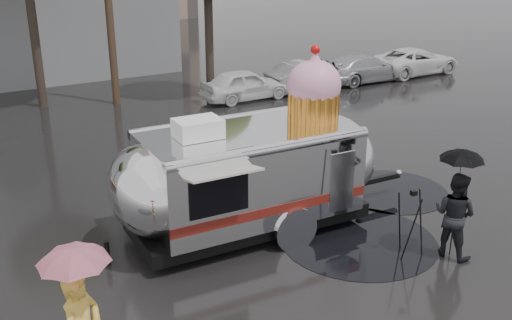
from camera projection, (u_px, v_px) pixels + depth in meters
ground at (239, 307)px, 10.37m from camera, size 120.00×120.00×0.00m
puddles at (259, 268)px, 11.58m from camera, size 13.63×5.45×0.01m
parked_cars at (343, 68)px, 25.40m from camera, size 13.20×1.90×1.50m
airstream_trailer at (252, 170)px, 12.62m from camera, size 7.41×2.90×3.99m
umbrella_pink at (75, 272)px, 7.76m from camera, size 1.17×1.17×2.35m
person_right at (455, 215)px, 11.77m from camera, size 0.68×0.94×1.76m
umbrella_black at (461, 166)px, 11.41m from camera, size 1.06×1.06×2.27m
tripod at (411, 218)px, 11.78m from camera, size 0.55×0.58×1.42m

